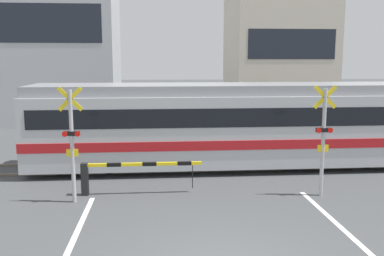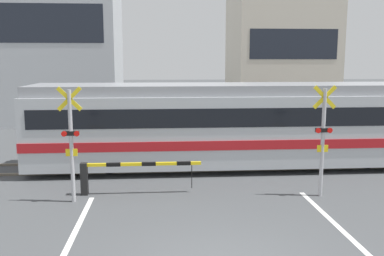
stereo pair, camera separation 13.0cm
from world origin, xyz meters
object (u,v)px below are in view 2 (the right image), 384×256
at_px(crossing_barrier_far, 241,135).
at_px(pedestrian, 162,124).
at_px(crossing_signal_right, 323,136).
at_px(crossing_signal_left, 71,139).
at_px(crossing_barrier_near, 116,171).
at_px(commuter_train, 238,123).

xyz_separation_m(crossing_barrier_far, pedestrian, (-3.44, 2.07, 0.23)).
bearing_deg(crossing_signal_right, crossing_signal_left, 180.00).
bearing_deg(crossing_barrier_far, crossing_signal_right, -79.91).
distance_m(crossing_barrier_near, pedestrian, 7.97).
bearing_deg(crossing_barrier_near, crossing_barrier_far, 49.92).
bearing_deg(crossing_barrier_far, crossing_barrier_near, -130.08).
relative_size(crossing_signal_left, pedestrian, 2.00).
height_order(crossing_barrier_near, crossing_signal_left, crossing_signal_left).
bearing_deg(crossing_signal_left, crossing_signal_right, 0.00).
bearing_deg(pedestrian, crossing_signal_right, -61.56).
relative_size(crossing_barrier_far, crossing_signal_right, 1.10).
bearing_deg(crossing_barrier_far, pedestrian, 149.02).
relative_size(commuter_train, crossing_barrier_near, 4.24).
xyz_separation_m(crossing_barrier_far, crossing_signal_right, (1.14, -6.39, 1.09)).
relative_size(crossing_barrier_far, pedestrian, 2.19).
distance_m(crossing_barrier_far, crossing_signal_right, 6.58).
distance_m(crossing_signal_left, crossing_signal_right, 7.13).
distance_m(commuter_train, pedestrian, 5.56).
bearing_deg(pedestrian, commuter_train, -59.76).
height_order(commuter_train, crossing_barrier_far, commuter_train).
height_order(commuter_train, pedestrian, commuter_train).
bearing_deg(commuter_train, crossing_barrier_near, -143.75).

